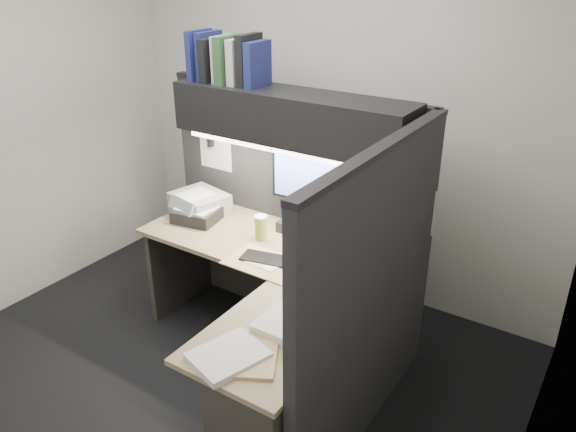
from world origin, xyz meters
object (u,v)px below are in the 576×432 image
object	(u,v)px
overhead_shelf	(290,117)
coffee_cup	(261,228)
telephone	(357,243)
printer	(200,203)
desk	(261,344)
notebook_stack	(197,215)
monitor	(309,201)
keyboard	(274,261)

from	to	relation	value
overhead_shelf	coffee_cup	xyz separation A→B (m)	(-0.10, -0.18, -0.70)
telephone	printer	world-z (taller)	printer
desk	overhead_shelf	bearing A→B (deg)	111.79
telephone	notebook_stack	world-z (taller)	notebook_stack
telephone	coffee_cup	bearing A→B (deg)	-132.96
monitor	keyboard	size ratio (longest dim) A/B	1.37
telephone	coffee_cup	size ratio (longest dim) A/B	1.40
desk	keyboard	bearing A→B (deg)	113.47
desk	telephone	world-z (taller)	telephone
printer	notebook_stack	world-z (taller)	printer
overhead_shelf	printer	bearing A→B (deg)	-172.69
desk	printer	distance (m)	1.25
coffee_cup	printer	xyz separation A→B (m)	(-0.59, 0.09, -0.00)
printer	notebook_stack	xyz separation A→B (m)	(0.07, -0.11, -0.03)
overhead_shelf	notebook_stack	distance (m)	0.98
coffee_cup	notebook_stack	world-z (taller)	coffee_cup
overhead_shelf	keyboard	world-z (taller)	overhead_shelf
desk	coffee_cup	xyz separation A→B (m)	(-0.40, 0.57, 0.36)
notebook_stack	telephone	bearing A→B (deg)	12.21
coffee_cup	printer	distance (m)	0.60
desk	notebook_stack	distance (m)	1.13
notebook_stack	keyboard	bearing A→B (deg)	-13.37
monitor	notebook_stack	bearing A→B (deg)	-163.32
overhead_shelf	telephone	size ratio (longest dim) A/B	7.40
telephone	printer	distance (m)	1.17
overhead_shelf	printer	distance (m)	0.99
coffee_cup	notebook_stack	bearing A→B (deg)	-177.83
desk	monitor	size ratio (longest dim) A/B	3.07
overhead_shelf	desk	bearing A→B (deg)	-68.21
coffee_cup	printer	bearing A→B (deg)	171.28
monitor	notebook_stack	xyz separation A→B (m)	(-0.72, -0.27, -0.18)
printer	notebook_stack	distance (m)	0.13
desk	telephone	distance (m)	0.87
monitor	telephone	size ratio (longest dim) A/B	2.65
monitor	keyboard	world-z (taller)	monitor
overhead_shelf	telephone	world-z (taller)	overhead_shelf
desk	overhead_shelf	distance (m)	1.33
monitor	notebook_stack	world-z (taller)	monitor
overhead_shelf	coffee_cup	world-z (taller)	overhead_shelf
keyboard	printer	xyz separation A→B (m)	(-0.83, 0.29, 0.06)
coffee_cup	telephone	bearing A→B (deg)	20.79
desk	printer	bearing A→B (deg)	146.33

